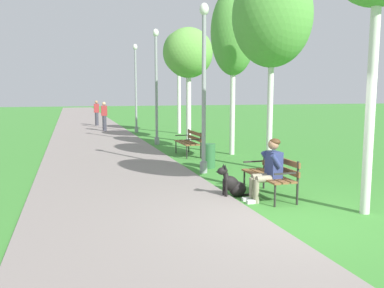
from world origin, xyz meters
TOP-DOWN VIEW (x-y plane):
  - ground_plane at (0.00, 0.00)m, footprint 120.00×120.00m
  - paved_path at (-2.40, 24.00)m, footprint 3.99×60.00m
  - park_bench_near at (0.44, 1.48)m, footprint 0.55×1.50m
  - park_bench_mid at (0.39, 7.21)m, footprint 0.55×1.50m
  - person_seated_on_near_bench at (0.23, 1.22)m, footprint 0.74×0.49m
  - dog_black at (-0.33, 1.69)m, footprint 0.83×0.28m
  - lamp_post_near at (-0.11, 4.23)m, footprint 0.24×0.24m
  - lamp_post_mid at (-0.05, 10.45)m, footprint 0.24×0.24m
  - lamp_post_far at (-0.05, 15.72)m, footprint 0.24×0.24m
  - birch_tree_second at (1.81, 4.17)m, footprint 2.19×2.05m
  - birch_tree_third at (1.88, 7.00)m, footprint 1.55×1.50m
  - birch_tree_fourth at (1.46, 10.87)m, footprint 2.10×1.91m
  - birch_tree_fifth at (2.02, 14.52)m, footprint 1.64×1.72m
  - litter_bin at (0.27, 4.87)m, footprint 0.36×0.36m
  - pedestrian_distant at (-1.67, 16.76)m, footprint 0.32×0.22m
  - pedestrian_further_distant at (-1.84, 20.62)m, footprint 0.32×0.22m

SIDE VIEW (x-z plane):
  - ground_plane at x=0.00m, z-range 0.00..0.00m
  - paved_path at x=-2.40m, z-range 0.00..0.04m
  - dog_black at x=-0.33m, z-range -0.09..0.61m
  - litter_bin at x=0.27m, z-range 0.00..0.70m
  - park_bench_near at x=0.44m, z-range 0.09..0.94m
  - park_bench_mid at x=0.39m, z-range 0.09..0.94m
  - person_seated_on_near_bench at x=0.23m, z-range 0.06..1.31m
  - pedestrian_distant at x=-1.67m, z-range 0.02..1.67m
  - pedestrian_further_distant at x=-1.84m, z-range 0.02..1.67m
  - lamp_post_near at x=-0.11m, z-range 0.08..4.51m
  - lamp_post_mid at x=-0.05m, z-range 0.08..4.79m
  - lamp_post_far at x=-0.05m, z-range 0.08..4.79m
  - birch_tree_fourth at x=1.46m, z-range 1.35..6.26m
  - birch_tree_third at x=1.88m, z-range 1.33..6.95m
  - birch_tree_second at x=1.81m, z-range 1.40..6.95m
  - birch_tree_fifth at x=2.02m, z-range 1.54..6.83m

